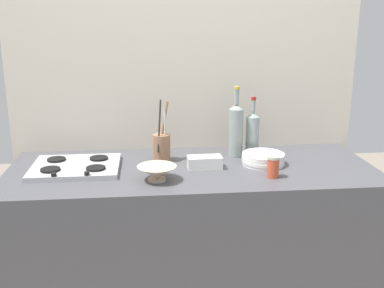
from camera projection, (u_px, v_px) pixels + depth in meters
The scene contains 10 objects.
counter_block at pixel (192, 250), 2.38m from camera, with size 1.80×0.70×0.90m, color #4C4C51.
backsplash_panel at pixel (185, 106), 2.56m from camera, with size 1.90×0.06×2.27m, color beige.
stovetop_hob at pixel (76, 167), 2.23m from camera, with size 0.42×0.35×0.04m.
plate_stack at pixel (263, 159), 2.30m from camera, with size 0.21×0.21×0.06m.
wine_bottle_leftmost at pixel (236, 129), 2.40m from camera, with size 0.07×0.07×0.37m.
wine_bottle_mid_left at pixel (252, 133), 2.44m from camera, with size 0.07×0.07×0.31m.
mixing_bowl at pixel (157, 172), 2.07m from camera, with size 0.18×0.18×0.07m.
butter_dish at pixel (205, 162), 2.24m from camera, with size 0.17×0.08×0.06m, color white.
utensil_crock at pixel (162, 146), 2.34m from camera, with size 0.09×0.09×0.32m.
condiment_jar_front at pixel (273, 167), 2.11m from camera, with size 0.06×0.06×0.10m.
Camera 1 is at (-0.22, -2.13, 1.62)m, focal length 42.95 mm.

